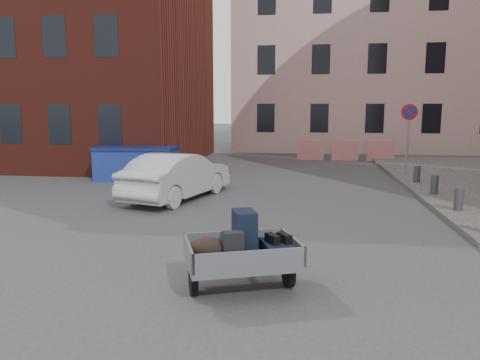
# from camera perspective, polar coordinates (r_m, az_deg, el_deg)

# --- Properties ---
(ground) EXTENTS (120.00, 120.00, 0.00)m
(ground) POSITION_cam_1_polar(r_m,az_deg,el_deg) (9.32, -5.82, -7.92)
(ground) COLOR #38383A
(ground) RESTS_ON ground
(building_brick) EXTENTS (12.00, 10.00, 14.00)m
(building_brick) POSITION_cam_1_polar(r_m,az_deg,el_deg) (24.72, -20.28, 18.54)
(building_brick) COLOR #591E16
(building_brick) RESTS_ON ground
(building_pink) EXTENTS (16.00, 8.00, 14.00)m
(building_pink) POSITION_cam_1_polar(r_m,az_deg,el_deg) (31.20, 15.42, 16.68)
(building_pink) COLOR #CCA09D
(building_pink) RESTS_ON ground
(no_parking_sign) EXTENTS (0.60, 0.09, 2.65)m
(no_parking_sign) POSITION_cam_1_polar(r_m,az_deg,el_deg) (18.57, 19.88, 6.39)
(no_parking_sign) COLOR gray
(no_parking_sign) RESTS_ON sidewalk
(bollards) EXTENTS (0.22, 9.02, 0.55)m
(bollards) POSITION_cam_1_polar(r_m,az_deg,el_deg) (12.89, 25.11, -2.17)
(bollards) COLOR #3A3A3D
(bollards) RESTS_ON sidewalk
(barriers) EXTENTS (4.70, 0.18, 1.00)m
(barriers) POSITION_cam_1_polar(r_m,az_deg,el_deg) (23.86, 12.68, 3.55)
(barriers) COLOR red
(barriers) RESTS_ON ground
(trailer) EXTENTS (1.88, 1.98, 1.20)m
(trailer) POSITION_cam_1_polar(r_m,az_deg,el_deg) (6.92, 0.14, -8.68)
(trailer) COLOR black
(trailer) RESTS_ON ground
(dumpster) EXTENTS (2.97, 1.60, 1.23)m
(dumpster) POSITION_cam_1_polar(r_m,az_deg,el_deg) (17.56, -12.46, 2.02)
(dumpster) COLOR navy
(dumpster) RESTS_ON ground
(silver_car) EXTENTS (2.56, 4.36, 1.36)m
(silver_car) POSITION_cam_1_polar(r_m,az_deg,el_deg) (13.78, -7.61, 0.50)
(silver_car) COLOR #B2B4BA
(silver_car) RESTS_ON ground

